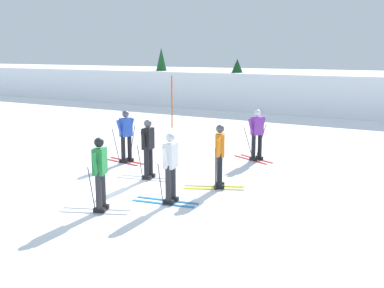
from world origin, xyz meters
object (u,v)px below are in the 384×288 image
conifer_far_left (161,71)px  conifer_far_right (237,78)px  skier_white (170,166)px  trail_marker_pole (172,102)px  skier_purple (257,133)px  skier_blue (126,135)px  skier_orange (219,154)px  skier_green (100,172)px  skier_black (148,147)px

conifer_far_left → conifer_far_right: (5.81, -0.12, -0.33)m
conifer_far_left → conifer_far_right: 5.82m
skier_white → trail_marker_pole: 11.76m
skier_white → skier_purple: bearing=90.9°
skier_blue → skier_white: (3.63, -2.89, -0.00)m
skier_orange → skier_blue: (-4.03, 1.14, -0.00)m
skier_green → conifer_far_right: bearing=106.9°
skier_green → skier_white: bearing=52.1°
skier_purple → conifer_far_right: 14.60m
skier_purple → conifer_far_left: 18.18m
conifer_far_right → skier_purple: bearing=-61.8°
skier_white → conifer_far_left: (-12.76, 18.31, 1.37)m
skier_white → trail_marker_pole: trail_marker_pole is taller
skier_blue → conifer_far_left: bearing=120.6°
skier_blue → skier_black: size_ratio=1.00×
skier_green → trail_marker_pole: 12.41m
skier_blue → trail_marker_pole: (-2.77, 6.98, 0.32)m
skier_blue → conifer_far_right: conifer_far_right is taller
skier_orange → conifer_far_left: conifer_far_left is taller
skier_black → trail_marker_pole: trail_marker_pole is taller
skier_purple → trail_marker_pole: trail_marker_pole is taller
skier_orange → skier_blue: 4.19m
skier_green → skier_white: same height
skier_blue → skier_purple: bearing=34.7°
skier_orange → skier_purple: same height
skier_orange → trail_marker_pole: size_ratio=0.69×
skier_black → conifer_far_left: (-10.98, 16.75, 1.37)m
skier_black → conifer_far_right: 17.44m
conifer_far_left → skier_purple: bearing=-45.6°
skier_purple → conifer_far_left: (-12.68, 12.96, 1.37)m
trail_marker_pole → conifer_far_right: size_ratio=0.78×
skier_white → conifer_far_right: size_ratio=0.54×
skier_orange → skier_purple: size_ratio=1.00×
skier_purple → skier_white: same height
trail_marker_pole → skier_black: bearing=-60.9°
skier_white → conifer_far_right: conifer_far_right is taller
skier_purple → trail_marker_pole: bearing=144.4°
trail_marker_pole → skier_white: bearing=-57.0°
skier_orange → skier_white: bearing=-103.0°
skier_black → trail_marker_pole: 9.51m
skier_blue → conifer_far_left: 17.97m
trail_marker_pole → skier_blue: bearing=-68.4°
skier_white → conifer_far_right: 19.50m
trail_marker_pole → conifer_far_left: bearing=127.0°
skier_green → conifer_far_right: (-5.93, 19.50, 1.04)m
skier_blue → skier_white: size_ratio=1.00×
skier_blue → skier_black: (1.85, -1.33, -0.00)m
skier_orange → conifer_far_left: 21.20m
skier_orange → skier_black: same height
skier_blue → conifer_far_right: size_ratio=0.54×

